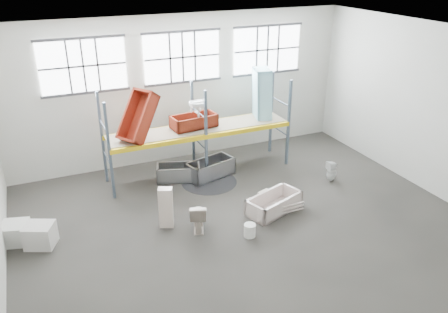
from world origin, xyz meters
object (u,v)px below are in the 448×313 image
steel_tub_left (178,172)px  blue_tub_upright (262,95)px  cistern_tall (166,208)px  bucket (250,230)px  toilet_white (332,171)px  bathtub_beige (274,203)px  carton_near (40,235)px  rust_tub_flat (194,121)px  toilet_beige (198,216)px  steel_tub_right (210,168)px

steel_tub_left → blue_tub_upright: size_ratio=0.78×
cistern_tall → bucket: cistern_tall is taller
toilet_white → bathtub_beige: bearing=-73.4°
cistern_tall → carton_near: bearing=-164.3°
blue_tub_upright → bucket: 5.35m
cistern_tall → rust_tub_flat: bearing=79.9°
toilet_beige → blue_tub_upright: blue_tub_upright is taller
bathtub_beige → blue_tub_upright: blue_tub_upright is taller
bathtub_beige → toilet_white: 2.78m
steel_tub_right → carton_near: carton_near is taller
toilet_white → carton_near: toilet_white is taller
toilet_beige → rust_tub_flat: (1.12, 3.26, 1.42)m
blue_tub_upright → carton_near: bearing=-162.2°
carton_near → cistern_tall: bearing=-7.7°
blue_tub_upright → carton_near: (-7.51, -2.41, -2.10)m
bathtub_beige → carton_near: carton_near is taller
toilet_beige → toilet_white: 5.01m
bathtub_beige → blue_tub_upright: size_ratio=0.93×
toilet_white → blue_tub_upright: (-1.33, 2.41, 2.05)m
cistern_tall → steel_tub_right: (2.20, 2.29, -0.29)m
cistern_tall → carton_near: (-3.17, 0.43, -0.28)m
steel_tub_left → bucket: 3.89m
bathtub_beige → carton_near: size_ratio=2.37×
steel_tub_left → bucket: (0.66, -3.84, -0.08)m
toilet_beige → steel_tub_right: 3.12m
blue_tub_upright → cistern_tall: bearing=-146.8°
bathtub_beige → bucket: (-1.20, -0.87, -0.06)m
toilet_beige → cistern_tall: size_ratio=0.70×
cistern_tall → rust_tub_flat: (1.86, 2.80, 1.25)m
steel_tub_left → steel_tub_right: steel_tub_right is taller
cistern_tall → steel_tub_right: cistern_tall is taller
toilet_white → steel_tub_left: bearing=-116.9°
steel_tub_left → carton_near: size_ratio=1.99×
toilet_beige → rust_tub_flat: 3.73m
rust_tub_flat → blue_tub_upright: size_ratio=0.82×
bathtub_beige → rust_tub_flat: (-1.18, 3.26, 1.58)m
bucket → cistern_tall: bearing=143.9°
bathtub_beige → toilet_beige: size_ratio=2.05×
bathtub_beige → cistern_tall: cistern_tall is taller
bucket → toilet_beige: bearing=141.5°
rust_tub_flat → toilet_beige: bearing=-109.1°
steel_tub_right → steel_tub_left: bearing=168.3°
toilet_white → blue_tub_upright: blue_tub_upright is taller
blue_tub_upright → carton_near: size_ratio=2.55×
toilet_white → blue_tub_upright: 3.43m
steel_tub_left → rust_tub_flat: 1.74m
toilet_white → blue_tub_upright: size_ratio=0.38×
rust_tub_flat → blue_tub_upright: (2.48, 0.04, 0.57)m
cistern_tall → steel_tub_right: bearing=69.6°
toilet_white → steel_tub_left: 4.96m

